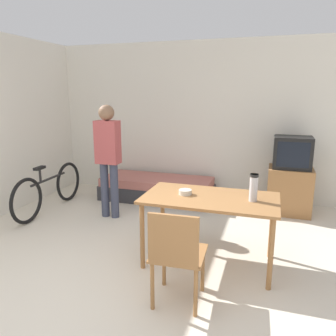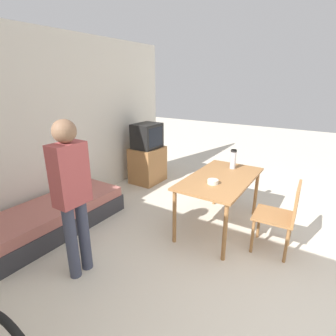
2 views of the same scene
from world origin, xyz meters
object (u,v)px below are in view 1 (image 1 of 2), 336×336
dining_table (210,204)px  thermos_flask (254,186)px  wooden_chair (176,252)px  bicycle (49,190)px  daybed (157,189)px  mate_bowl (185,192)px  tv (290,178)px  person_standing (108,153)px

dining_table → thermos_flask: thermos_flask is taller
wooden_chair → bicycle: 3.10m
daybed → mate_bowl: 2.23m
wooden_chair → dining_table: bearing=81.6°
dining_table → bicycle: 2.86m
wooden_chair → bicycle: size_ratio=0.52×
dining_table → bicycle: bearing=162.6°
daybed → tv: bearing=0.3°
tv → wooden_chair: (-1.02, -2.76, -0.03)m
daybed → tv: size_ratio=1.62×
thermos_flask → person_standing: bearing=156.7°
dining_table → bicycle: size_ratio=0.81×
daybed → wooden_chair: (1.15, -2.74, 0.32)m
dining_table → daybed: bearing=123.9°
daybed → mate_bowl: (1.00, -1.90, 0.60)m
tv → dining_table: bearing=-115.0°
dining_table → mate_bowl: bearing=-179.7°
wooden_chair → mate_bowl: wooden_chair is taller
person_standing → mate_bowl: (1.40, -0.91, -0.19)m
dining_table → mate_bowl: (-0.27, -0.00, 0.11)m
dining_table → bicycle: dining_table is taller
person_standing → tv: bearing=21.4°
daybed → dining_table: 2.34m
wooden_chair → thermos_flask: bearing=56.1°
thermos_flask → daybed: bearing=132.0°
daybed → wooden_chair: bearing=-67.2°
tv → bicycle: bearing=-163.6°
wooden_chair → mate_bowl: bearing=99.9°
daybed → person_standing: 1.33m
bicycle → thermos_flask: 3.31m
bicycle → mate_bowl: mate_bowl is taller
tv → bicycle: 3.76m
tv → wooden_chair: size_ratio=1.33×
daybed → tv: tv is taller
daybed → wooden_chair: 2.99m
daybed → wooden_chair: wooden_chair is taller
daybed → dining_table: dining_table is taller
daybed → person_standing: person_standing is taller
tv → mate_bowl: tv is taller
bicycle → tv: bearing=16.4°
bicycle → wooden_chair: bearing=-33.3°
mate_bowl → bicycle: bearing=160.7°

